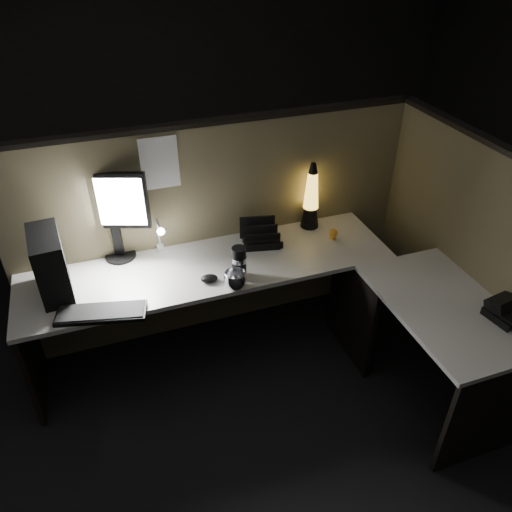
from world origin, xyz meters
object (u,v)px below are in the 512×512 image
object	(u,v)px
lava_lamp	(311,201)
pc_tower	(50,264)
desk_phone	(506,309)
keyboard	(101,313)
monitor	(112,208)

from	to	relation	value
lava_lamp	pc_tower	bearing A→B (deg)	-173.79
pc_tower	desk_phone	size ratio (longest dim) A/B	1.62
lava_lamp	desk_phone	xyz separation A→B (m)	(0.61, -1.21, -0.15)
pc_tower	keyboard	xyz separation A→B (m)	(0.22, -0.30, -0.18)
monitor	desk_phone	world-z (taller)	monitor
pc_tower	lava_lamp	world-z (taller)	lava_lamp
monitor	lava_lamp	distance (m)	1.29
desk_phone	monitor	bearing A→B (deg)	136.80
desk_phone	keyboard	bearing A→B (deg)	151.23
pc_tower	keyboard	distance (m)	0.41
monitor	keyboard	world-z (taller)	monitor
keyboard	desk_phone	world-z (taller)	desk_phone
monitor	keyboard	distance (m)	0.66
keyboard	desk_phone	size ratio (longest dim) A/B	2.05
keyboard	monitor	bearing A→B (deg)	86.33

